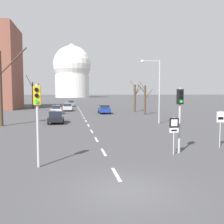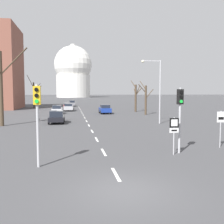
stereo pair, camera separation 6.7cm
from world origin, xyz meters
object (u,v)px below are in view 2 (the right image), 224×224
at_px(traffic_signal_near_right, 180,107).
at_px(sedan_far_right, 57,109).
at_px(traffic_signal_near_left, 37,109).
at_px(sedan_near_right, 67,106).
at_px(sedan_distant_centre, 72,103).
at_px(speed_limit_sign, 221,123).
at_px(route_sign_post, 174,129).
at_px(sedan_mid_centre, 57,117).
at_px(sedan_near_left, 68,107).
at_px(street_lamp_right, 156,84).
at_px(sedan_far_left, 105,109).

height_order(traffic_signal_near_right, sedan_far_right, traffic_signal_near_right).
relative_size(traffic_signal_near_left, sedan_near_right, 0.95).
bearing_deg(sedan_distant_centre, speed_limit_sign, -79.63).
height_order(route_sign_post, sedan_mid_centre, route_sign_post).
bearing_deg(sedan_near_left, traffic_signal_near_left, -91.68).
bearing_deg(sedan_distant_centre, sedan_near_right, -95.44).
xyz_separation_m(traffic_signal_near_left, sedan_distant_centre, (2.04, 57.94, -2.21)).
distance_m(sedan_near_left, sedan_near_right, 5.70).
bearing_deg(sedan_near_right, street_lamp_right, -68.83).
xyz_separation_m(traffic_signal_near_right, sedan_far_left, (-0.67, 30.62, -2.13)).
bearing_deg(speed_limit_sign, sedan_distant_centre, 100.37).
height_order(street_lamp_right, sedan_far_right, street_lamp_right).
bearing_deg(traffic_signal_near_left, street_lamp_right, 53.35).
bearing_deg(sedan_near_right, sedan_mid_centre, -92.09).
relative_size(sedan_near_right, sedan_mid_centre, 1.13).
bearing_deg(speed_limit_sign, sedan_near_left, 106.38).
bearing_deg(sedan_distant_centre, sedan_far_left, -77.07).
bearing_deg(speed_limit_sign, traffic_signal_near_right, -164.07).
distance_m(sedan_far_right, sedan_distant_centre, 24.77).
bearing_deg(traffic_signal_near_right, sedan_mid_centre, 116.64).
bearing_deg(sedan_far_right, street_lamp_right, -52.41).
bearing_deg(sedan_far_right, traffic_signal_near_right, -73.45).
bearing_deg(sedan_near_right, sedan_far_right, -97.78).
bearing_deg(sedan_near_left, sedan_near_right, 93.03).
height_order(traffic_signal_near_right, route_sign_post, traffic_signal_near_right).
distance_m(traffic_signal_near_left, sedan_far_right, 33.43).
height_order(traffic_signal_near_left, sedan_near_right, traffic_signal_near_left).
bearing_deg(sedan_far_right, sedan_far_left, -6.91).
height_order(sedan_near_left, sedan_far_left, sedan_far_left).
xyz_separation_m(sedan_near_left, sedan_distant_centre, (0.86, 17.94, 0.04)).
bearing_deg(sedan_near_left, traffic_signal_near_right, -79.04).
relative_size(route_sign_post, sedan_mid_centre, 0.59).
xyz_separation_m(traffic_signal_near_left, route_sign_post, (8.07, 1.28, -1.43)).
bearing_deg(sedan_mid_centre, traffic_signal_near_right, -63.36).
distance_m(traffic_signal_near_left, sedan_mid_centre, 19.14).
height_order(speed_limit_sign, sedan_near_left, speed_limit_sign).
height_order(traffic_signal_near_right, sedan_distant_centre, traffic_signal_near_right).
xyz_separation_m(street_lamp_right, sedan_far_right, (-13.03, 16.92, -4.11)).
relative_size(route_sign_post, sedan_near_left, 0.62).
bearing_deg(traffic_signal_near_left, sedan_far_right, 91.40).
bearing_deg(sedan_far_left, route_sign_post, -89.74).
relative_size(speed_limit_sign, street_lamp_right, 0.33).
height_order(traffic_signal_near_right, sedan_far_left, traffic_signal_near_right).
relative_size(route_sign_post, sedan_far_right, 0.61).
bearing_deg(sedan_mid_centre, traffic_signal_near_left, -89.70).
height_order(route_sign_post, street_lamp_right, street_lamp_right).
distance_m(sedan_near_left, sedan_mid_centre, 21.04).
bearing_deg(street_lamp_right, sedan_distant_centre, 103.77).
distance_m(speed_limit_sign, sedan_mid_centre, 20.44).
relative_size(speed_limit_sign, sedan_far_right, 0.67).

